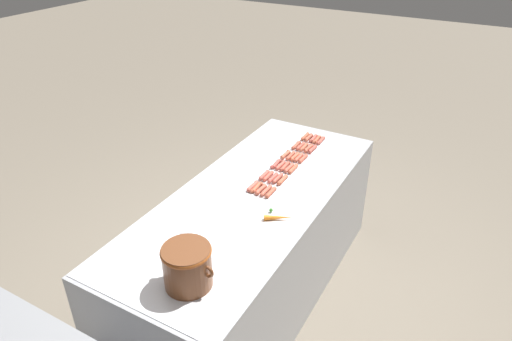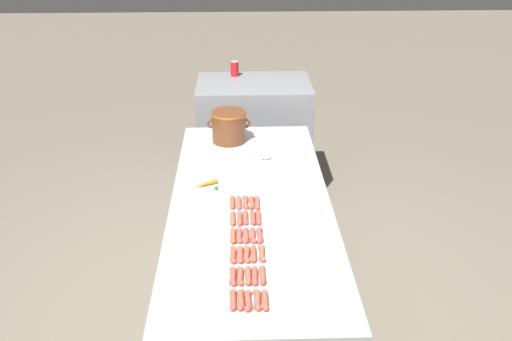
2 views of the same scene
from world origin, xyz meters
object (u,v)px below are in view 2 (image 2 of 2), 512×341
object	(u,v)px
hot_dog_23	(252,203)
hot_dog_8	(240,255)
hot_dog_15	(246,235)
hot_dog_21	(253,235)
hot_dog_7	(240,276)
hot_dog_24	(265,300)
hot_dog_25	(262,275)
hot_dog_28	(258,218)
hot_dog_11	(239,203)
hot_dog_14	(247,254)
hot_dog_9	(239,235)
hot_dog_10	(240,218)
hot_dog_19	(255,276)
carrot	(204,184)
hot_dog_16	(245,217)
hot_dog_29	(257,203)
hot_dog_13	(248,276)
hot_dog_1	(233,276)
hot_dog_20	(254,254)
hot_dog_26	(262,253)
back_cabinet	(254,139)
hot_dog_4	(233,218)
hot_dog_27	(260,235)
hot_dog_17	(245,202)
hot_dog_12	(248,301)
hot_dog_0	(233,300)
hot_dog_6	(241,300)
soda_can	(235,69)
hot_dog_18	(257,300)
hot_dog_3	(233,236)
hot_dog_22	(253,218)
bean_pot	(229,125)
hot_dog_2	(233,255)

from	to	relation	value
hot_dog_23	hot_dog_8	bearing A→B (deg)	-97.88
hot_dog_15	hot_dog_21	size ratio (longest dim) A/B	1.00
hot_dog_7	hot_dog_24	bearing A→B (deg)	-59.08
hot_dog_25	hot_dog_28	size ratio (longest dim) A/B	1.00
hot_dog_11	hot_dog_14	world-z (taller)	same
hot_dog_9	hot_dog_10	bearing A→B (deg)	88.53
hot_dog_19	hot_dog_28	world-z (taller)	same
carrot	hot_dog_16	bearing A→B (deg)	-58.63
hot_dog_29	hot_dog_13	bearing A→B (deg)	-95.54
hot_dog_1	hot_dog_9	size ratio (longest dim) A/B	1.00
hot_dog_11	hot_dog_21	bearing A→B (deg)	-78.05
hot_dog_1	hot_dog_25	xyz separation A→B (m)	(0.13, 0.00, 0.00)
hot_dog_20	hot_dog_26	size ratio (longest dim) A/B	1.00
back_cabinet	hot_dog_29	size ratio (longest dim) A/B	7.52
hot_dog_4	hot_dog_27	distance (m)	0.22
hot_dog_1	hot_dog_26	distance (m)	0.22
hot_dog_19	hot_dog_11	bearing A→B (deg)	95.93
hot_dog_19	hot_dog_26	distance (m)	0.18
hot_dog_7	hot_dog_17	world-z (taller)	same
hot_dog_12	hot_dog_11	bearing A→B (deg)	92.27
hot_dog_13	hot_dog_26	bearing A→B (deg)	68.45
hot_dog_8	hot_dog_19	size ratio (longest dim) A/B	1.00
hot_dog_0	hot_dog_21	size ratio (longest dim) A/B	1.00
hot_dog_24	hot_dog_27	bearing A→B (deg)	90.14
hot_dog_11	hot_dog_19	xyz separation A→B (m)	(0.07, -0.66, 0.00)
hot_dog_0	hot_dog_6	xyz separation A→B (m)	(0.03, -0.00, 0.00)
hot_dog_16	soda_can	xyz separation A→B (m)	(-0.05, 2.09, 0.20)
hot_dog_11	hot_dog_19	distance (m)	0.67
hot_dog_4	hot_dog_15	xyz separation A→B (m)	(0.06, -0.17, 0.00)
hot_dog_8	hot_dog_9	world-z (taller)	same
hot_dog_11	hot_dog_29	world-z (taller)	same
hot_dog_15	hot_dog_29	xyz separation A→B (m)	(0.07, 0.33, 0.00)
hot_dog_18	hot_dog_1	bearing A→B (deg)	121.65
hot_dog_15	soda_can	size ratio (longest dim) A/B	1.05
hot_dog_3	hot_dog_0	bearing A→B (deg)	-89.90
hot_dog_10	hot_dog_13	world-z (taller)	same
carrot	soda_can	size ratio (longest dim) A/B	1.32
hot_dog_22	bean_pot	world-z (taller)	bean_pot
soda_can	hot_dog_17	bearing A→B (deg)	-88.43
hot_dog_26	hot_dog_29	bearing A→B (deg)	90.48
hot_dog_3	hot_dog_15	bearing A→B (deg)	0.47
hot_dog_6	hot_dog_29	distance (m)	0.83
back_cabinet	hot_dog_13	distance (m)	2.43
hot_dog_7	hot_dog_25	world-z (taller)	same
hot_dog_1	hot_dog_13	bearing A→B (deg)	2.51
hot_dog_23	hot_dog_29	distance (m)	0.03
hot_dog_22	carrot	size ratio (longest dim) A/B	0.79
hot_dog_13	hot_dog_14	xyz separation A→B (m)	(-0.00, 0.17, 0.00)
hot_dog_2	hot_dog_22	world-z (taller)	same
hot_dog_28	bean_pot	distance (m)	1.07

